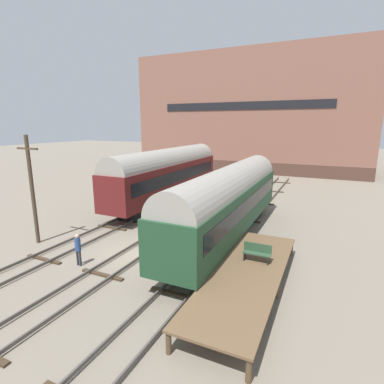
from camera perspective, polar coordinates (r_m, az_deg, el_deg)
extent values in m
plane|color=slate|center=(18.93, -10.57, -11.46)|extent=(200.00, 200.00, 0.00)
cube|color=#4C4742|center=(22.01, -21.49, -8.14)|extent=(0.08, 60.00, 0.16)
cube|color=#4C4742|center=(21.04, -18.75, -8.88)|extent=(0.08, 60.00, 0.16)
cube|color=#3D2D1E|center=(19.76, -26.35, -11.41)|extent=(2.60, 0.24, 0.10)
cube|color=#3D2D1E|center=(23.62, -14.99, -6.59)|extent=(2.60, 0.24, 0.10)
cube|color=#3D2D1E|center=(28.23, -7.21, -3.06)|extent=(2.60, 0.24, 0.10)
cube|color=#3D2D1E|center=(33.29, -1.73, -0.53)|extent=(2.60, 0.24, 0.10)
cube|color=#3D2D1E|center=(38.62, 2.26, 1.33)|extent=(2.60, 0.24, 0.10)
cube|color=#3D2D1E|center=(44.12, 5.28, 2.72)|extent=(2.60, 0.24, 0.10)
cube|color=#4C4742|center=(19.26, -12.37, -10.53)|extent=(0.08, 60.00, 0.16)
cube|color=#4C4742|center=(18.48, -8.75, -11.40)|extent=(0.08, 60.00, 0.16)
cube|color=#3D2D1E|center=(16.82, -16.69, -14.86)|extent=(2.60, 0.24, 0.10)
cube|color=#3D2D1E|center=(21.22, -5.85, -8.43)|extent=(2.60, 0.24, 0.10)
cube|color=#3D2D1E|center=(26.26, 0.86, -4.17)|extent=(2.60, 0.24, 0.10)
cube|color=#3D2D1E|center=(31.64, 5.30, -1.29)|extent=(2.60, 0.24, 0.10)
cube|color=#3D2D1E|center=(37.20, 8.43, 0.75)|extent=(2.60, 0.24, 0.10)
cube|color=#3D2D1E|center=(42.89, 10.74, 2.26)|extent=(2.60, 0.24, 0.10)
cube|color=#4C4742|center=(17.17, -0.44, -13.21)|extent=(0.08, 60.00, 0.16)
cube|color=#4C4742|center=(16.67, 4.16, -14.09)|extent=(0.08, 60.00, 0.16)
cube|color=#3D2D1E|center=(14.60, -3.08, -18.85)|extent=(2.60, 0.24, 0.10)
cube|color=#3D2D1E|center=(19.50, 5.35, -10.39)|extent=(2.60, 0.24, 0.10)
cube|color=#3D2D1E|center=(24.89, 10.03, -5.34)|extent=(2.60, 0.24, 0.10)
cube|color=#3D2D1E|center=(30.51, 12.98, -2.09)|extent=(2.60, 0.24, 0.10)
cube|color=#3D2D1E|center=(36.25, 15.00, 0.14)|extent=(2.60, 0.24, 0.10)
cube|color=#3D2D1E|center=(42.06, 16.46, 1.75)|extent=(2.60, 0.24, 0.10)
cube|color=black|center=(35.18, -0.08, 0.95)|extent=(1.80, 2.40, 1.00)
cube|color=black|center=(25.67, -10.88, -3.76)|extent=(1.80, 2.40, 1.00)
cube|color=#5B1919|center=(29.86, -4.70, 2.68)|extent=(2.96, 17.44, 2.99)
cube|color=black|center=(29.80, -4.71, 3.36)|extent=(3.00, 16.05, 1.08)
cylinder|color=gray|center=(29.63, -4.75, 5.53)|extent=(2.81, 17.09, 2.81)
cube|color=black|center=(25.67, 10.64, -3.75)|extent=(1.80, 2.40, 1.00)
cube|color=black|center=(16.04, 0.56, -13.90)|extent=(1.80, 2.40, 1.00)
cube|color=#1E4228|center=(20.13, 6.97, -2.75)|extent=(2.80, 16.70, 2.69)
cube|color=black|center=(20.05, 7.00, -1.86)|extent=(2.84, 15.36, 0.97)
cylinder|color=gray|center=(19.82, 7.08, 1.01)|extent=(2.66, 16.36, 2.66)
cube|color=brown|center=(14.72, 10.49, -14.93)|extent=(3.08, 10.39, 0.10)
cylinder|color=brown|center=(11.45, -4.48, -26.68)|extent=(0.20, 0.20, 0.86)
cylinder|color=brown|center=(10.68, 10.77, -30.36)|extent=(0.20, 0.20, 0.86)
cylinder|color=brown|center=(19.68, 10.25, -9.12)|extent=(0.20, 0.20, 0.86)
cylinder|color=brown|center=(19.25, 18.40, -10.11)|extent=(0.20, 0.20, 0.86)
cylinder|color=brown|center=(15.29, 5.18, -15.67)|extent=(0.20, 0.20, 0.86)
cylinder|color=brown|center=(14.72, 15.90, -17.34)|extent=(0.20, 0.20, 0.86)
cube|color=#2D4C33|center=(15.61, 12.21, -11.38)|extent=(1.40, 0.40, 0.06)
cube|color=#2D4C33|center=(15.66, 12.39, -10.29)|extent=(1.40, 0.06, 0.45)
cube|color=black|center=(15.83, 10.02, -11.85)|extent=(0.06, 0.40, 0.40)
cube|color=black|center=(15.60, 14.34, -12.43)|extent=(0.06, 0.40, 0.40)
cylinder|color=#282833|center=(18.21, -20.96, -11.62)|extent=(0.12, 0.12, 0.88)
cylinder|color=#282833|center=(18.08, -20.51, -11.77)|extent=(0.12, 0.12, 0.88)
cylinder|color=navy|center=(17.84, -20.94, -9.33)|extent=(0.32, 0.32, 0.73)
sphere|color=tan|center=(17.67, -21.07, -7.86)|extent=(0.24, 0.24, 0.24)
cylinder|color=#473828|center=(21.75, -28.13, 0.21)|extent=(0.24, 0.24, 7.08)
cube|color=#473828|center=(21.40, -28.88, 7.25)|extent=(1.80, 0.12, 0.12)
cube|color=#4F342A|center=(54.82, 10.88, 5.46)|extent=(37.75, 12.06, 1.91)
cube|color=brown|center=(54.48, 11.32, 15.47)|extent=(37.75, 12.06, 17.19)
cube|color=black|center=(48.61, 9.53, 15.90)|extent=(26.43, 0.10, 1.20)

